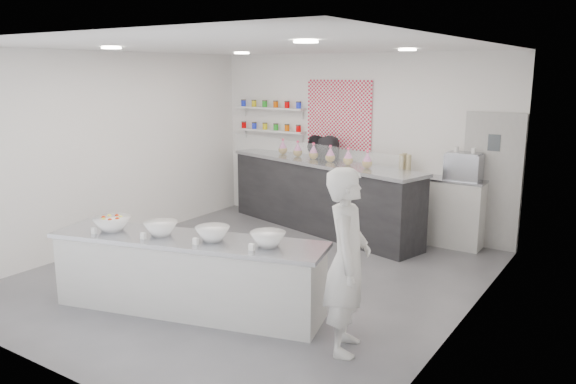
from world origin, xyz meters
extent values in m
plane|color=#515156|center=(0.00, 0.00, 0.00)|extent=(6.00, 6.00, 0.00)
plane|color=white|center=(0.00, 0.00, 3.00)|extent=(6.00, 6.00, 0.00)
plane|color=white|center=(0.00, 3.00, 1.50)|extent=(5.50, 0.00, 5.50)
plane|color=white|center=(-2.75, 0.00, 1.50)|extent=(0.00, 6.00, 6.00)
plane|color=white|center=(2.75, 0.00, 1.50)|extent=(0.00, 6.00, 6.00)
cube|color=#9F9F9C|center=(2.30, 2.97, 1.05)|extent=(0.88, 0.04, 2.10)
cube|color=red|center=(-0.35, 2.98, 1.95)|extent=(1.25, 0.03, 1.20)
cube|color=silver|center=(-1.75, 2.90, 1.60)|extent=(1.45, 0.22, 0.04)
cube|color=silver|center=(-1.75, 2.90, 2.02)|extent=(1.45, 0.22, 0.04)
cylinder|color=white|center=(-1.40, -1.00, 2.98)|extent=(0.24, 0.24, 0.02)
cylinder|color=white|center=(1.40, -1.00, 2.98)|extent=(0.24, 0.24, 0.02)
cylinder|color=white|center=(-1.40, 1.60, 2.98)|extent=(0.24, 0.24, 0.02)
cylinder|color=white|center=(1.40, 1.60, 2.98)|extent=(0.24, 0.24, 0.02)
cube|color=silver|center=(0.04, -1.31, 0.44)|extent=(3.28, 1.54, 0.87)
cube|color=black|center=(-0.35, 2.40, 0.61)|extent=(3.98, 1.72, 1.22)
cube|color=white|center=(-0.44, 2.07, 1.38)|extent=(3.74, 1.03, 0.33)
cube|color=silver|center=(1.55, 2.78, 0.54)|extent=(1.44, 0.46, 1.07)
cube|color=#93969E|center=(1.92, 2.78, 1.27)|extent=(0.53, 0.36, 0.40)
imported|color=silver|center=(1.97, -1.14, 0.92)|extent=(0.65, 0.78, 1.83)
imported|color=black|center=(-0.62, 2.65, 0.81)|extent=(0.84, 0.69, 1.61)
imported|color=black|center=(-0.37, 2.65, 0.81)|extent=(0.86, 0.62, 1.62)
camera|label=1|loc=(4.31, -5.74, 2.71)|focal=35.00mm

